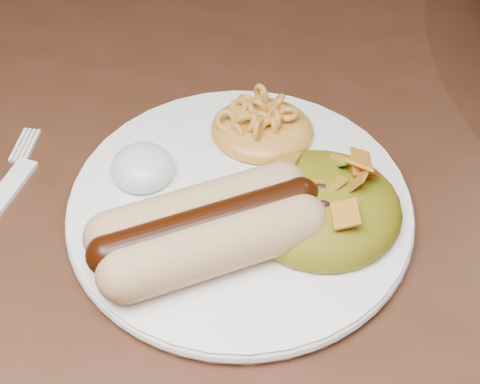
# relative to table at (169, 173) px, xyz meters

# --- Properties ---
(table) EXTENTS (1.60, 0.90, 0.75)m
(table) POSITION_rel_table_xyz_m (0.00, 0.00, 0.00)
(table) COLOR #462319
(table) RESTS_ON floor
(plate) EXTENTS (0.27, 0.27, 0.01)m
(plate) POSITION_rel_table_xyz_m (0.08, -0.12, 0.10)
(plate) COLOR white
(plate) RESTS_ON table
(hotdog) EXTENTS (0.12, 0.12, 0.03)m
(hotdog) POSITION_rel_table_xyz_m (0.07, -0.16, 0.12)
(hotdog) COLOR tan
(hotdog) RESTS_ON plate
(mac_and_cheese) EXTENTS (0.09, 0.08, 0.03)m
(mac_and_cheese) POSITION_rel_table_xyz_m (0.09, -0.05, 0.12)
(mac_and_cheese) COLOR gold
(mac_and_cheese) RESTS_ON plate
(sour_cream) EXTENTS (0.06, 0.06, 0.03)m
(sour_cream) POSITION_rel_table_xyz_m (0.01, -0.10, 0.12)
(sour_cream) COLOR white
(sour_cream) RESTS_ON plate
(taco_salad) EXTENTS (0.11, 0.10, 0.05)m
(taco_salad) POSITION_rel_table_xyz_m (0.14, -0.12, 0.12)
(taco_salad) COLOR #A65D07
(taco_salad) RESTS_ON plate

